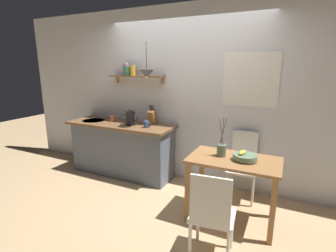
{
  "coord_description": "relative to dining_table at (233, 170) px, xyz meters",
  "views": [
    {
      "loc": [
        1.47,
        -2.99,
        1.82
      ],
      "look_at": [
        -0.1,
        0.25,
        0.95
      ],
      "focal_mm": 26.88,
      "sensor_mm": 36.0,
      "label": 1
    }
  ],
  "objects": [
    {
      "name": "ground_plane",
      "position": [
        -0.97,
        0.22,
        -0.64
      ],
      "size": [
        14.0,
        14.0,
        0.0
      ],
      "primitive_type": "plane",
      "color": "tan"
    },
    {
      "name": "back_wall",
      "position": [
        -0.77,
        0.87,
        0.71
      ],
      "size": [
        6.8,
        0.11,
        2.7
      ],
      "color": "silver",
      "rests_on": "ground_plane"
    },
    {
      "name": "kitchen_counter",
      "position": [
        -1.97,
        0.54,
        -0.19
      ],
      "size": [
        1.83,
        0.63,
        0.89
      ],
      "color": "slate",
      "rests_on": "ground_plane"
    },
    {
      "name": "wall_shelf",
      "position": [
        -1.83,
        0.71,
        1.06
      ],
      "size": [
        0.97,
        0.2,
        0.33
      ],
      "color": "brown"
    },
    {
      "name": "dining_table",
      "position": [
        0.0,
        0.0,
        0.0
      ],
      "size": [
        1.02,
        0.62,
        0.78
      ],
      "color": "#9E6B3D",
      "rests_on": "ground_plane"
    },
    {
      "name": "dining_chair_near",
      "position": [
        -0.04,
        -0.75,
        -0.13
      ],
      "size": [
        0.45,
        0.42,
        0.91
      ],
      "color": "white",
      "rests_on": "ground_plane"
    },
    {
      "name": "dining_chair_far",
      "position": [
        0.01,
        0.64,
        -0.13
      ],
      "size": [
        0.42,
        0.44,
        0.92
      ],
      "color": "white",
      "rests_on": "ground_plane"
    },
    {
      "name": "fruit_bowl",
      "position": [
        0.12,
        0.0,
        0.18
      ],
      "size": [
        0.27,
        0.27,
        0.11
      ],
      "color": "slate",
      "rests_on": "dining_table"
    },
    {
      "name": "twig_vase",
      "position": [
        -0.16,
        0.02,
        0.22
      ],
      "size": [
        0.11,
        0.11,
        0.47
      ],
      "color": "#567056",
      "rests_on": "dining_table"
    },
    {
      "name": "electric_kettle",
      "position": [
        -1.75,
        0.5,
        0.37
      ],
      "size": [
        0.25,
        0.16,
        0.26
      ],
      "color": "black",
      "rests_on": "kitchen_counter"
    },
    {
      "name": "knife_block",
      "position": [
        -1.45,
        0.67,
        0.38
      ],
      "size": [
        0.1,
        0.18,
        0.32
      ],
      "color": "brown",
      "rests_on": "kitchen_counter"
    },
    {
      "name": "coffee_mug_by_sink",
      "position": [
        -2.18,
        0.59,
        0.3
      ],
      "size": [
        0.13,
        0.09,
        0.1
      ],
      "color": "#C6664C",
      "rests_on": "kitchen_counter"
    },
    {
      "name": "coffee_mug_spare",
      "position": [
        -1.43,
        0.46,
        0.3
      ],
      "size": [
        0.12,
        0.08,
        0.1
      ],
      "color": "#3D5B89",
      "rests_on": "kitchen_counter"
    },
    {
      "name": "pendant_lamp",
      "position": [
        -1.43,
        0.48,
        1.06
      ],
      "size": [
        0.22,
        0.22,
        0.51
      ],
      "color": "black"
    }
  ]
}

